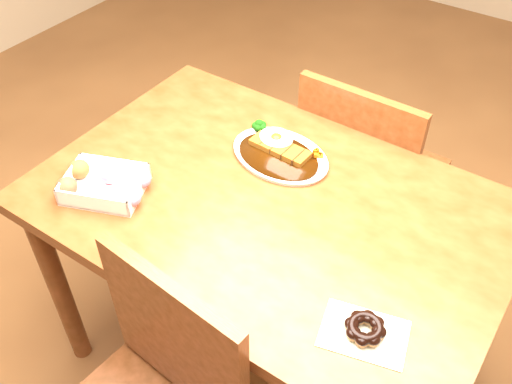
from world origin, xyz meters
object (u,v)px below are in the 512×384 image
Objects in this scene: table at (269,228)px; pon_de_ring at (365,329)px; donut_box at (104,184)px; katsu_curry_plate at (280,152)px; chair_far at (365,174)px.

table is 5.97× the size of pon_de_ring.
pon_de_ring is (0.75, -0.01, -0.01)m from donut_box.
katsu_curry_plate is at bearing 52.15° from donut_box.
chair_far is 4.33× the size of pon_de_ring.
donut_box is at bearing -150.30° from table.
pon_de_ring is at bearing -0.53° from donut_box.
table is 3.92× the size of katsu_curry_plate.
pon_de_ring is (0.38, -0.22, 0.12)m from table.
chair_far reaches higher than katsu_curry_plate.
donut_box is at bearing 61.35° from chair_far.
donut_box is 0.75m from pon_de_ring.
chair_far is 2.84× the size of katsu_curry_plate.
katsu_curry_plate is 0.48m from donut_box.
chair_far reaches higher than donut_box.
table is 0.44m from donut_box.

